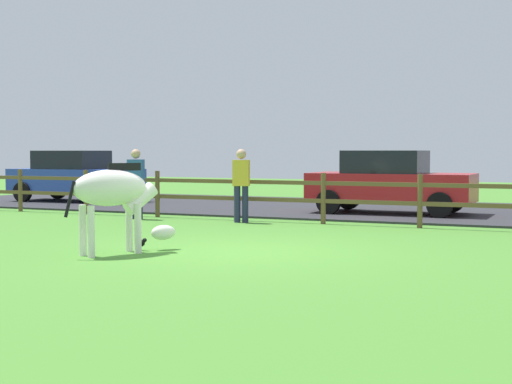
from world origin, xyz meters
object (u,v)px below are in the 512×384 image
parked_car_blue (75,176)px  visitor_right_of_tree (241,182)px  zebra (115,195)px  crow_on_grass (141,243)px  visitor_left_of_tree (136,180)px  parked_car_red (390,181)px

parked_car_blue → visitor_right_of_tree: visitor_right_of_tree is taller
zebra → visitor_right_of_tree: visitor_right_of_tree is taller
crow_on_grass → visitor_right_of_tree: 5.17m
visitor_left_of_tree → zebra: bearing=-59.3°
parked_car_blue → visitor_left_of_tree: size_ratio=2.46×
zebra → parked_car_blue: parked_car_blue is taller
parked_car_blue → visitor_right_of_tree: size_ratio=2.46×
crow_on_grass → parked_car_red: 8.61m
parked_car_blue → visitor_right_of_tree: (7.51, -3.76, 0.06)m
crow_on_grass → visitor_left_of_tree: size_ratio=0.13×
crow_on_grass → parked_car_blue: bearing=132.8°
crow_on_grass → visitor_left_of_tree: visitor_left_of_tree is taller
visitor_right_of_tree → parked_car_red: bearing=53.0°
zebra → parked_car_red: (1.95, 8.91, -0.08)m
crow_on_grass → visitor_right_of_tree: bearing=97.4°
parked_car_red → zebra: bearing=-102.4°
parked_car_red → visitor_left_of_tree: size_ratio=2.46×
zebra → crow_on_grass: (0.11, 0.52, -0.80)m
visitor_left_of_tree → visitor_right_of_tree: size_ratio=1.00×
visitor_left_of_tree → crow_on_grass: bearing=-55.8°
parked_car_blue → visitor_left_of_tree: (4.87, -3.99, 0.06)m
crow_on_grass → parked_car_blue: size_ratio=0.05×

